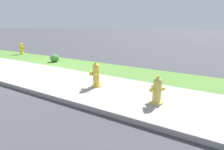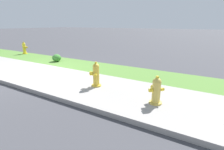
# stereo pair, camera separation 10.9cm
# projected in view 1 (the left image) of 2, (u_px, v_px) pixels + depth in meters

# --- Properties ---
(ground_plane) EXTENTS (120.00, 120.00, 0.00)m
(ground_plane) POSITION_uv_depth(u_px,v_px,m) (29.00, 73.00, 6.92)
(ground_plane) COLOR #424247
(sidewalk_pavement) EXTENTS (18.00, 2.38, 0.01)m
(sidewalk_pavement) POSITION_uv_depth(u_px,v_px,m) (29.00, 73.00, 6.92)
(sidewalk_pavement) COLOR #9E9993
(sidewalk_pavement) RESTS_ON ground
(grass_verge) EXTENTS (18.00, 1.72, 0.01)m
(grass_verge) POSITION_uv_depth(u_px,v_px,m) (66.00, 63.00, 8.62)
(grass_verge) COLOR #568438
(grass_verge) RESTS_ON ground
(fire_hydrant_across_street) EXTENTS (0.35, 0.38, 0.77)m
(fire_hydrant_across_street) POSITION_uv_depth(u_px,v_px,m) (96.00, 75.00, 5.32)
(fire_hydrant_across_street) COLOR gold
(fire_hydrant_across_street) RESTS_ON ground
(fire_hydrant_far_end) EXTENTS (0.35, 0.35, 0.70)m
(fire_hydrant_far_end) POSITION_uv_depth(u_px,v_px,m) (157.00, 90.00, 4.20)
(fire_hydrant_far_end) COLOR gold
(fire_hydrant_far_end) RESTS_ON ground
(fire_hydrant_at_driveway) EXTENTS (0.38, 0.35, 0.77)m
(fire_hydrant_at_driveway) POSITION_uv_depth(u_px,v_px,m) (21.00, 48.00, 10.93)
(fire_hydrant_at_driveway) COLOR yellow
(fire_hydrant_at_driveway) RESTS_ON ground
(shrub_bush_far_verge) EXTENTS (0.44, 0.44, 0.37)m
(shrub_bush_far_verge) POSITION_uv_depth(u_px,v_px,m) (55.00, 58.00, 8.83)
(shrub_bush_far_verge) COLOR #3D7F33
(shrub_bush_far_verge) RESTS_ON ground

